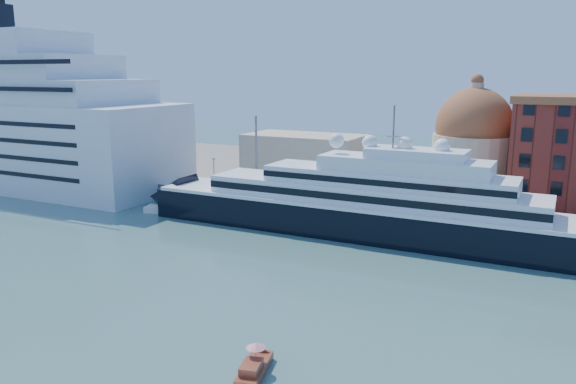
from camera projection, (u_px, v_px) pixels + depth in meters
The scene contains 9 objects.
ground at pixel (263, 264), 88.39m from camera, with size 400.00×400.00×0.00m, color #3B6766.
quay at pixel (342, 211), 117.83m from camera, with size 180.00×10.00×2.50m, color gray.
land at pixel (396, 179), 153.70m from camera, with size 260.00×72.00×2.00m, color slate.
quay_fence at pixel (334, 206), 113.52m from camera, with size 180.00×0.10×1.20m, color slate.
superyacht at pixel (344, 207), 105.43m from camera, with size 94.13×13.05×28.13m.
service_barge at pixel (171, 209), 121.25m from camera, with size 11.42×6.45×2.44m.
water_taxi at pixel (254, 368), 55.89m from camera, with size 3.82×7.09×3.20m.
church at pixel (404, 153), 133.73m from camera, with size 66.00×18.00×25.50m.
lamp_posts at pixel (284, 167), 120.11m from camera, with size 120.80×2.40×18.00m.
Camera 1 is at (41.38, -73.30, 29.56)m, focal length 35.00 mm.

